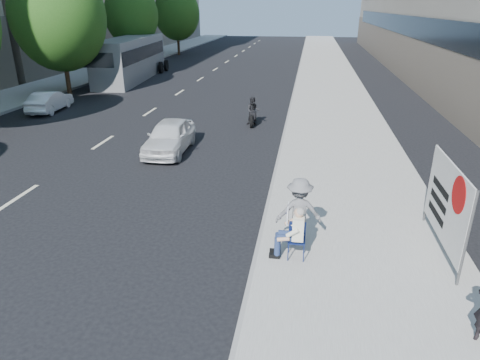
% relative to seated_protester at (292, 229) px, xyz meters
% --- Properties ---
extents(ground, '(160.00, 160.00, 0.00)m').
position_rel_seated_protester_xyz_m(ground, '(-2.29, 0.34, -0.87)').
color(ground, black).
rests_on(ground, ground).
extents(near_sidewalk, '(5.00, 120.00, 0.15)m').
position_rel_seated_protester_xyz_m(near_sidewalk, '(1.71, 20.34, -0.80)').
color(near_sidewalk, gray).
rests_on(near_sidewalk, ground).
extents(far_sidewalk, '(4.50, 120.00, 0.15)m').
position_rel_seated_protester_xyz_m(far_sidewalk, '(-19.04, 20.34, -0.80)').
color(far_sidewalk, gray).
rests_on(far_sidewalk, ground).
extents(tree_far_c, '(6.00, 6.00, 8.47)m').
position_rel_seated_protester_xyz_m(tree_far_c, '(-15.99, 18.34, 4.15)').
color(tree_far_c, '#382616').
rests_on(tree_far_c, ground).
extents(tree_far_d, '(4.80, 4.80, 7.65)m').
position_rel_seated_protester_xyz_m(tree_far_d, '(-15.99, 30.34, 4.01)').
color(tree_far_d, '#382616').
rests_on(tree_far_d, ground).
extents(tree_far_e, '(5.40, 5.40, 7.89)m').
position_rel_seated_protester_xyz_m(tree_far_e, '(-15.99, 44.34, 3.91)').
color(tree_far_e, '#382616').
rests_on(tree_far_e, ground).
extents(seated_protester, '(0.83, 1.12, 1.31)m').
position_rel_seated_protester_xyz_m(seated_protester, '(0.00, 0.00, 0.00)').
color(seated_protester, navy).
rests_on(seated_protester, near_sidewalk).
extents(jogger, '(1.21, 0.81, 1.73)m').
position_rel_seated_protester_xyz_m(jogger, '(0.12, 0.68, 0.14)').
color(jogger, slate).
rests_on(jogger, near_sidewalk).
extents(protest_banner, '(0.08, 3.06, 2.20)m').
position_rel_seated_protester_xyz_m(protest_banner, '(3.54, 0.92, 0.53)').
color(protest_banner, '#4C4C4C').
rests_on(protest_banner, near_sidewalk).
extents(white_sedan_near, '(1.67, 3.92, 1.32)m').
position_rel_seated_protester_xyz_m(white_sedan_near, '(-5.41, 7.59, -0.21)').
color(white_sedan_near, white).
rests_on(white_sedan_near, ground).
extents(white_sedan_mid, '(1.55, 3.64, 1.17)m').
position_rel_seated_protester_xyz_m(white_sedan_mid, '(-14.51, 13.62, -0.29)').
color(white_sedan_mid, white).
rests_on(white_sedan_mid, ground).
extents(motorcycle, '(0.73, 2.05, 1.42)m').
position_rel_seated_protester_xyz_m(motorcycle, '(-2.54, 12.50, -0.24)').
color(motorcycle, black).
rests_on(motorcycle, ground).
extents(bus, '(3.59, 12.24, 3.30)m').
position_rel_seated_protester_xyz_m(bus, '(-14.33, 25.49, 0.76)').
color(bus, slate).
rests_on(bus, ground).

